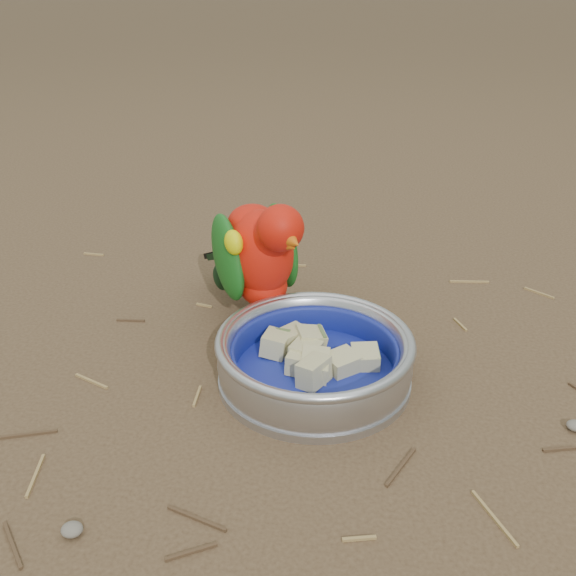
# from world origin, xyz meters

# --- Properties ---
(ground) EXTENTS (60.00, 60.00, 0.00)m
(ground) POSITION_xyz_m (0.00, 0.00, 0.00)
(ground) COLOR brown
(food_bowl) EXTENTS (0.23, 0.23, 0.02)m
(food_bowl) POSITION_xyz_m (0.00, 0.08, 0.01)
(food_bowl) COLOR #B2B2BA
(food_bowl) RESTS_ON ground
(bowl_wall) EXTENTS (0.23, 0.23, 0.04)m
(bowl_wall) POSITION_xyz_m (0.00, 0.08, 0.04)
(bowl_wall) COLOR #B2B2BA
(bowl_wall) RESTS_ON food_bowl
(fruit_wedges) EXTENTS (0.14, 0.14, 0.03)m
(fruit_wedges) POSITION_xyz_m (0.00, 0.08, 0.03)
(fruit_wedges) COLOR #C6BE85
(fruit_wedges) RESTS_ON food_bowl
(lory_parrot) EXTENTS (0.22, 0.25, 0.18)m
(lory_parrot) POSITION_xyz_m (-0.08, 0.21, 0.09)
(lory_parrot) COLOR red
(lory_parrot) RESTS_ON ground
(ground_debris) EXTENTS (0.90, 0.80, 0.01)m
(ground_debris) POSITION_xyz_m (-0.03, 0.10, 0.00)
(ground_debris) COLOR olive
(ground_debris) RESTS_ON ground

